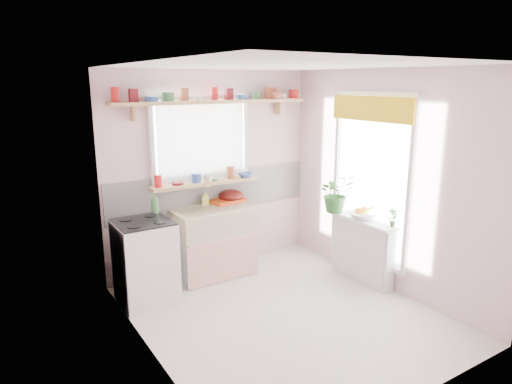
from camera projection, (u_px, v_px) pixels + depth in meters
room at (288, 166)px, 5.48m from camera, size 3.20×3.20×3.20m
sink_unit at (213, 242)px, 5.63m from camera, size 0.95×0.65×1.11m
cooker at (145, 261)px, 4.93m from camera, size 0.58×0.58×0.93m
radiator_ledge at (362, 248)px, 5.50m from camera, size 0.22×0.95×0.78m
windowsill at (205, 183)px, 5.62m from camera, size 1.40×0.22×0.04m
pine_shelf at (215, 102)px, 5.46m from camera, size 2.52×0.24×0.04m
shelf_crockery at (213, 95)px, 5.43m from camera, size 2.47×0.11×0.12m
sill_crockery at (201, 177)px, 5.58m from camera, size 1.35×0.11×0.12m
dish_tray at (227, 200)px, 5.86m from camera, size 0.46×0.36×0.04m
colander at (231, 195)px, 5.88m from camera, size 0.44×0.44×0.15m
jade_plant at (336, 193)px, 5.63m from camera, size 0.52×0.48×0.48m
fruit_bowl at (363, 216)px, 5.38m from camera, size 0.36×0.36×0.08m
herb_pot at (393, 218)px, 5.07m from camera, size 0.13×0.10×0.22m
soap_bottle_sink at (205, 198)px, 5.69m from camera, size 0.11×0.11×0.19m
sill_cup at (208, 179)px, 5.57m from camera, size 0.11×0.11×0.08m
sill_bowl at (245, 175)px, 5.84m from camera, size 0.22×0.22×0.06m
shelf_vase at (276, 93)px, 5.83m from camera, size 0.18×0.18×0.16m
cooker_bottle at (155, 203)px, 5.09m from camera, size 0.10×0.10×0.24m
fruit at (363, 210)px, 5.38m from camera, size 0.20×0.14×0.10m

